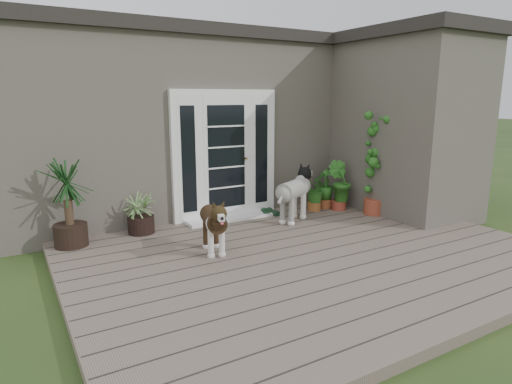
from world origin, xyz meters
TOP-DOWN VIEW (x-y plane):
  - deck at (0.00, 0.40)m, footprint 6.20×4.60m
  - house_main at (0.00, 4.65)m, footprint 7.40×4.00m
  - roof_main at (0.00, 4.65)m, footprint 7.60×4.20m
  - house_wing at (2.90, 1.50)m, footprint 1.60×2.40m
  - roof_wing at (2.90, 1.50)m, footprint 1.80×2.60m
  - door_unit at (-0.20, 2.60)m, footprint 1.90×0.14m
  - door_step at (-0.20, 2.40)m, footprint 1.60×0.40m
  - brindle_dog at (-1.15, 1.06)m, footprint 0.53×0.87m
  - white_dog at (0.62, 1.76)m, footprint 1.03×0.81m
  - spider_plant at (-1.74, 2.40)m, footprint 0.82×0.82m
  - yucca at (-2.75, 2.31)m, footprint 0.94×0.94m
  - herb_a at (1.36, 2.15)m, footprint 0.63×0.63m
  - herb_b at (1.79, 1.97)m, footprint 0.63×0.63m
  - herb_c at (1.68, 2.23)m, footprint 0.47×0.47m
  - sapling at (2.12, 1.41)m, footprint 0.71×0.71m
  - clog_left at (0.55, 2.28)m, footprint 0.19×0.33m
  - clog_right at (0.43, 2.34)m, footprint 0.22×0.32m

SIDE VIEW (x-z plane):
  - deck at x=0.00m, z-range 0.00..0.12m
  - door_step at x=-0.20m, z-range 0.12..0.17m
  - clog_right at x=0.43m, z-range 0.12..0.21m
  - clog_left at x=0.55m, z-range 0.12..0.21m
  - herb_a at x=1.36m, z-range 0.12..0.70m
  - herb_c at x=1.68m, z-range 0.12..0.73m
  - brindle_dog at x=-1.15m, z-range 0.12..0.80m
  - herb_b at x=1.79m, z-range 0.12..0.80m
  - spider_plant at x=-1.74m, z-range 0.12..0.82m
  - white_dog at x=0.62m, z-range 0.12..0.91m
  - yucca at x=-2.75m, z-range 0.12..1.36m
  - sapling at x=2.12m, z-range 0.12..2.06m
  - door_unit at x=-0.20m, z-range 0.12..2.27m
  - house_main at x=0.00m, z-range 0.00..3.10m
  - house_wing at x=2.90m, z-range 0.00..3.10m
  - roof_main at x=0.00m, z-range 3.10..3.30m
  - roof_wing at x=2.90m, z-range 3.10..3.30m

